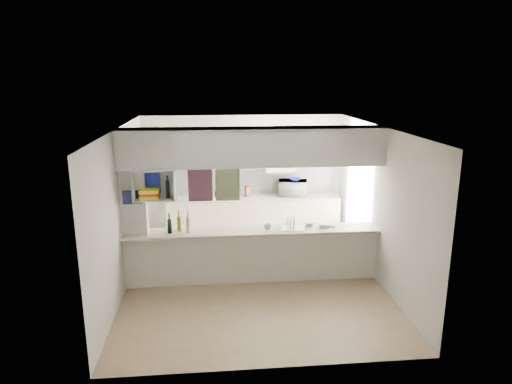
{
  "coord_description": "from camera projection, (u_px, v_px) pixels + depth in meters",
  "views": [
    {
      "loc": [
        -0.64,
        -7.11,
        3.38
      ],
      "look_at": [
        0.1,
        0.5,
        1.43
      ],
      "focal_mm": 32.0,
      "sensor_mm": 36.0,
      "label": 1
    }
  ],
  "objects": [
    {
      "name": "cubby_shelf",
      "position": [
        154.0,
        186.0,
        7.13
      ],
      "size": [
        0.65,
        0.35,
        0.5
      ],
      "color": "white",
      "rests_on": "bulkhead"
    },
    {
      "name": "floor",
      "position": [
        253.0,
        281.0,
        7.76
      ],
      "size": [
        4.8,
        4.8,
        0.0
      ],
      "primitive_type": "plane",
      "color": "#8F7753",
      "rests_on": "ground"
    },
    {
      "name": "wall_back",
      "position": [
        243.0,
        176.0,
        9.75
      ],
      "size": [
        4.2,
        0.0,
        4.2
      ],
      "primitive_type": "plane",
      "rotation": [
        1.57,
        0.0,
        0.0
      ],
      "color": "silver",
      "rests_on": "floor"
    },
    {
      "name": "knife_block",
      "position": [
        248.0,
        191.0,
        9.61
      ],
      "size": [
        0.13,
        0.12,
        0.21
      ],
      "primitive_type": "cube",
      "rotation": [
        0.0,
        0.0,
        0.4
      ],
      "color": "#56371D",
      "rests_on": "bench_top"
    },
    {
      "name": "wine_bottles",
      "position": [
        179.0,
        224.0,
        7.38
      ],
      "size": [
        0.37,
        0.15,
        0.37
      ],
      "color": "black",
      "rests_on": "breakfast_bar"
    },
    {
      "name": "kitchen_run",
      "position": [
        251.0,
        201.0,
        9.63
      ],
      "size": [
        3.6,
        0.63,
        2.24
      ],
      "color": "beige",
      "rests_on": "floor"
    },
    {
      "name": "servery_partition",
      "position": [
        242.0,
        186.0,
        7.33
      ],
      "size": [
        4.2,
        0.5,
        2.6
      ],
      "color": "silver",
      "rests_on": "floor"
    },
    {
      "name": "bowl",
      "position": [
        295.0,
        179.0,
        9.57
      ],
      "size": [
        0.23,
        0.23,
        0.06
      ],
      "primitive_type": "imported",
      "color": "#0C1A8E",
      "rests_on": "microwave"
    },
    {
      "name": "ceiling",
      "position": [
        253.0,
        128.0,
        7.12
      ],
      "size": [
        4.8,
        4.8,
        0.0
      ],
      "primitive_type": "plane",
      "color": "white",
      "rests_on": "wall_back"
    },
    {
      "name": "cup",
      "position": [
        268.0,
        227.0,
        7.47
      ],
      "size": [
        0.13,
        0.13,
        0.1
      ],
      "primitive_type": "imported",
      "rotation": [
        0.0,
        0.0,
        0.03
      ],
      "color": "white",
      "rests_on": "dish_rack"
    },
    {
      "name": "microwave",
      "position": [
        293.0,
        188.0,
        9.65
      ],
      "size": [
        0.66,
        0.5,
        0.33
      ],
      "primitive_type": "imported",
      "rotation": [
        0.0,
        0.0,
        2.95
      ],
      "color": "white",
      "rests_on": "bench_top"
    },
    {
      "name": "dish_rack",
      "position": [
        293.0,
        224.0,
        7.58
      ],
      "size": [
        0.41,
        0.32,
        0.21
      ],
      "rotation": [
        0.0,
        0.0,
        -0.08
      ],
      "color": "silver",
      "rests_on": "breakfast_bar"
    },
    {
      "name": "wall_right",
      "position": [
        378.0,
        204.0,
        7.63
      ],
      "size": [
        0.0,
        4.8,
        4.8
      ],
      "primitive_type": "plane",
      "rotation": [
        1.57,
        0.0,
        -1.57
      ],
      "color": "silver",
      "rests_on": "floor"
    },
    {
      "name": "plastic_tubs",
      "position": [
        315.0,
        225.0,
        7.67
      ],
      "size": [
        0.5,
        0.23,
        0.08
      ],
      "color": "silver",
      "rests_on": "breakfast_bar"
    },
    {
      "name": "wall_left",
      "position": [
        121.0,
        211.0,
        7.24
      ],
      "size": [
        0.0,
        4.8,
        4.8
      ],
      "primitive_type": "plane",
      "rotation": [
        1.57,
        0.0,
        1.57
      ],
      "color": "silver",
      "rests_on": "floor"
    },
    {
      "name": "utensil_jar",
      "position": [
        217.0,
        194.0,
        9.53
      ],
      "size": [
        0.1,
        0.1,
        0.14
      ],
      "primitive_type": "cylinder",
      "color": "black",
      "rests_on": "bench_top"
    }
  ]
}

